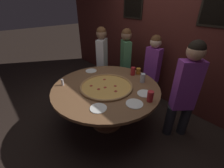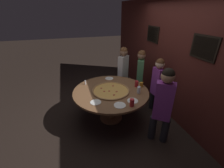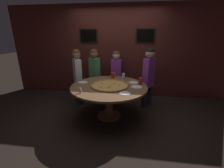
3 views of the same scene
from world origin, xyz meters
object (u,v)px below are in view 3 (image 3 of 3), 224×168
Objects in this scene: dining_table at (109,91)px; white_plate_right_side at (125,93)px; giant_pizza at (110,85)px; drink_cup_near_left at (140,81)px; diner_side_left at (78,73)px; drink_cup_by_shaker at (123,76)px; white_plate_left_side at (83,82)px; white_plate_beside_cup at (137,87)px; diner_far_right at (149,74)px; drink_cup_beside_pizza at (112,75)px; diner_centre_back at (116,72)px; diner_far_left at (95,71)px; condiment_shaker at (80,90)px; white_plate_near_front at (133,83)px; drink_cup_far_right at (114,75)px.

white_plate_right_side reaches higher than dining_table.
giant_pizza is at bearing -20.82° from dining_table.
drink_cup_near_left is 0.10× the size of diner_side_left.
white_plate_left_side is (-0.90, -0.38, -0.07)m from drink_cup_by_shaker.
white_plate_beside_cup is 1.08× the size of white_plate_left_side.
dining_table is at bearing -14.32° from diner_far_right.
drink_cup_by_shaker is 0.30m from drink_cup_beside_pizza.
diner_side_left is (-0.96, -0.49, 0.04)m from diner_centre_back.
dining_table is at bearing -158.85° from diner_side_left.
diner_far_left is at bearing 120.37° from giant_pizza.
condiment_shaker reaches higher than dining_table.
drink_cup_by_shaker reaches higher than drink_cup_near_left.
diner_centre_back is (-0.25, 0.60, -0.04)m from drink_cup_by_shaker.
diner_side_left is (-1.60, 0.44, 0.01)m from drink_cup_near_left.
drink_cup_beside_pizza is 0.09× the size of diner_far_right.
drink_cup_near_left is 1.33m from condiment_shaker.
drink_cup_by_shaker is 0.95m from diner_far_left.
diner_far_right is (0.53, 1.10, 0.10)m from white_plate_right_side.
white_plate_near_front and white_plate_right_side have the same top height.
diner_far_left is at bearing 146.36° from drink_cup_beside_pizza.
drink_cup_far_right reaches higher than white_plate_left_side.
giant_pizza is 5.56× the size of drink_cup_near_left.
condiment_shaker is 0.07× the size of diner_centre_back.
white_plate_beside_cup and white_plate_right_side have the same top height.
drink_cup_far_right reaches higher than dining_table.
diner_far_left is at bearing 119.79° from dining_table.
white_plate_near_front is 1.50m from diner_side_left.
giant_pizza is 1.12m from diner_far_right.
white_plate_right_side is 1.23m from diner_far_right.
diner_far_right is (0.86, -0.44, 0.07)m from diner_centre_back.
diner_side_left is 0.50m from diner_far_left.
white_plate_near_front is (0.50, 0.29, -0.01)m from giant_pizza.
diner_side_left is 1.01× the size of diner_far_left.
white_plate_right_side is at bearing 5.36° from condiment_shaker.
drink_cup_beside_pizza is 0.52m from diner_centre_back.
white_plate_right_side is 1.57m from diner_centre_back.
white_plate_right_side is 0.15× the size of diner_centre_back.
white_plate_left_side is at bearing 54.79° from diner_centre_back.
white_plate_left_side is 1.18m from diner_centre_back.
diner_centre_back reaches higher than dining_table.
giant_pizza is (0.02, -0.01, 0.14)m from dining_table.
drink_cup_by_shaker is at bearing 53.81° from condiment_shaker.
diner_far_right is at bearing 64.35° from white_plate_right_side.
white_plate_left_side is 0.14× the size of diner_side_left.
diner_centre_back reaches higher than white_plate_near_front.
drink_cup_far_right is at bearing -119.65° from diner_side_left.
condiment_shaker is at bearing -142.06° from white_plate_near_front.
white_plate_left_side is at bearing 173.01° from white_plate_beside_cup.
diner_far_right is 1.05× the size of diner_far_left.
dining_table is at bearing -89.11° from drink_cup_beside_pizza.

